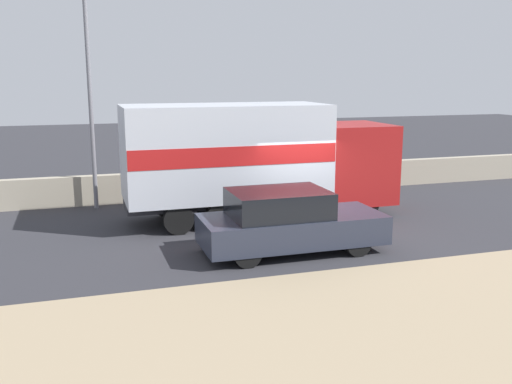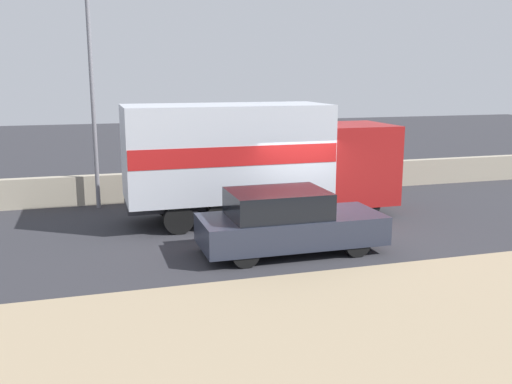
# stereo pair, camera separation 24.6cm
# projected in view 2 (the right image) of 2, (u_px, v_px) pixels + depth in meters

# --- Properties ---
(ground_plane) EXTENTS (80.00, 80.00, 0.00)m
(ground_plane) POSITION_uv_depth(u_px,v_px,m) (313.00, 236.00, 15.74)
(ground_plane) COLOR #2D2D33
(dirt_shoulder_foreground) EXTENTS (60.00, 5.65, 0.04)m
(dirt_shoulder_foreground) POSITION_uv_depth(u_px,v_px,m) (429.00, 317.00, 10.47)
(dirt_shoulder_foreground) COLOR #9E896B
(dirt_shoulder_foreground) RESTS_ON ground_plane
(stone_wall_backdrop) EXTENTS (60.00, 0.35, 1.01)m
(stone_wall_backdrop) POSITION_uv_depth(u_px,v_px,m) (253.00, 181.00, 21.15)
(stone_wall_backdrop) COLOR #A39984
(stone_wall_backdrop) RESTS_ON ground_plane
(street_lamp) EXTENTS (0.56, 0.28, 7.31)m
(street_lamp) POSITION_uv_depth(u_px,v_px,m) (92.00, 80.00, 18.33)
(street_lamp) COLOR slate
(street_lamp) RESTS_ON ground_plane
(box_truck) EXTENTS (8.29, 2.52, 3.52)m
(box_truck) POSITION_uv_depth(u_px,v_px,m) (254.00, 156.00, 17.32)
(box_truck) COLOR maroon
(box_truck) RESTS_ON ground_plane
(car_hatchback) EXTENTS (4.58, 1.89, 1.60)m
(car_hatchback) POSITION_uv_depth(u_px,v_px,m) (287.00, 222.00, 14.18)
(car_hatchback) COLOR #282D3D
(car_hatchback) RESTS_ON ground_plane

